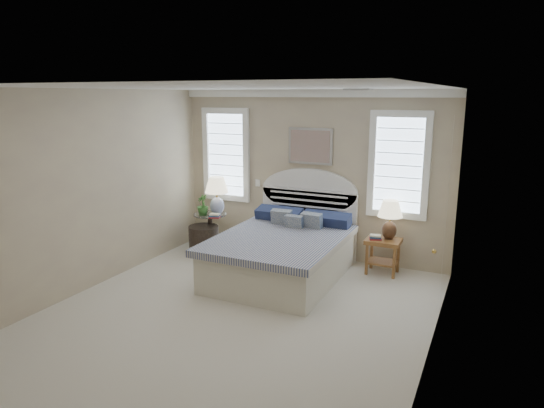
% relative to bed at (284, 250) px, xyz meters
% --- Properties ---
extents(floor, '(4.50, 5.00, 0.01)m').
position_rel_bed_xyz_m(floor, '(0.00, -1.46, -0.39)').
color(floor, beige).
rests_on(floor, ground).
extents(ceiling, '(4.50, 5.00, 0.01)m').
position_rel_bed_xyz_m(ceiling, '(0.00, -1.46, 2.31)').
color(ceiling, silver).
rests_on(ceiling, wall_back).
extents(wall_back, '(4.50, 0.02, 2.70)m').
position_rel_bed_xyz_m(wall_back, '(0.00, 1.04, 0.96)').
color(wall_back, '#C4B693').
rests_on(wall_back, floor).
extents(wall_left, '(0.02, 5.00, 2.70)m').
position_rel_bed_xyz_m(wall_left, '(-2.25, -1.46, 0.96)').
color(wall_left, '#C4B693').
rests_on(wall_left, floor).
extents(wall_right, '(0.02, 5.00, 2.70)m').
position_rel_bed_xyz_m(wall_right, '(2.25, -1.46, 0.96)').
color(wall_right, '#C4B693').
rests_on(wall_right, floor).
extents(crown_molding, '(4.50, 0.08, 0.12)m').
position_rel_bed_xyz_m(crown_molding, '(0.00, 1.00, 2.25)').
color(crown_molding, white).
rests_on(crown_molding, wall_back).
extents(hvac_vent, '(0.30, 0.20, 0.02)m').
position_rel_bed_xyz_m(hvac_vent, '(1.20, -0.66, 2.29)').
color(hvac_vent, '#B2B2B2').
rests_on(hvac_vent, ceiling).
extents(switch_plate, '(0.08, 0.01, 0.12)m').
position_rel_bed_xyz_m(switch_plate, '(-0.95, 1.03, 0.76)').
color(switch_plate, white).
rests_on(switch_plate, wall_back).
extents(window_left, '(0.90, 0.06, 1.60)m').
position_rel_bed_xyz_m(window_left, '(-1.55, 1.02, 1.21)').
color(window_left, '#C9E2FF').
rests_on(window_left, wall_back).
extents(window_right, '(0.90, 0.06, 1.60)m').
position_rel_bed_xyz_m(window_right, '(1.40, 1.02, 1.21)').
color(window_right, '#C9E2FF').
rests_on(window_right, wall_back).
extents(painting, '(0.74, 0.04, 0.58)m').
position_rel_bed_xyz_m(painting, '(0.00, 1.00, 1.43)').
color(painting, silver).
rests_on(painting, wall_back).
extents(closet_door, '(0.02, 1.80, 2.40)m').
position_rel_bed_xyz_m(closet_door, '(2.23, -0.26, 0.81)').
color(closet_door, silver).
rests_on(closet_door, floor).
extents(bed, '(1.72, 2.28, 1.47)m').
position_rel_bed_xyz_m(bed, '(0.00, 0.00, 0.00)').
color(bed, silver).
rests_on(bed, floor).
extents(side_table_left, '(0.56, 0.56, 0.63)m').
position_rel_bed_xyz_m(side_table_left, '(-1.65, 0.59, 0.00)').
color(side_table_left, black).
rests_on(side_table_left, floor).
extents(nightstand_right, '(0.50, 0.40, 0.53)m').
position_rel_bed_xyz_m(nightstand_right, '(1.30, 0.69, 0.00)').
color(nightstand_right, brown).
rests_on(nightstand_right, floor).
extents(floor_pot, '(0.56, 0.56, 0.46)m').
position_rel_bed_xyz_m(floor_pot, '(-1.67, 0.40, -0.16)').
color(floor_pot, black).
rests_on(floor_pot, floor).
extents(lamp_left, '(0.53, 0.53, 0.65)m').
position_rel_bed_xyz_m(lamp_left, '(-1.52, 0.63, 0.64)').
color(lamp_left, silver).
rests_on(lamp_left, side_table_left).
extents(lamp_right, '(0.48, 0.48, 0.59)m').
position_rel_bed_xyz_m(lamp_right, '(1.36, 0.76, 0.50)').
color(lamp_right, black).
rests_on(lamp_right, nightstand_right).
extents(potted_plant, '(0.26, 0.26, 0.35)m').
position_rel_bed_xyz_m(potted_plant, '(-1.71, 0.48, 0.42)').
color(potted_plant, '#2E7335').
rests_on(potted_plant, side_table_left).
extents(books_left, '(0.20, 0.16, 0.07)m').
position_rel_bed_xyz_m(books_left, '(-1.43, 0.39, 0.28)').
color(books_left, maroon).
rests_on(books_left, side_table_left).
extents(books_right, '(0.20, 0.17, 0.07)m').
position_rel_bed_xyz_m(books_right, '(1.19, 0.64, 0.18)').
color(books_right, maroon).
rests_on(books_right, nightstand_right).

